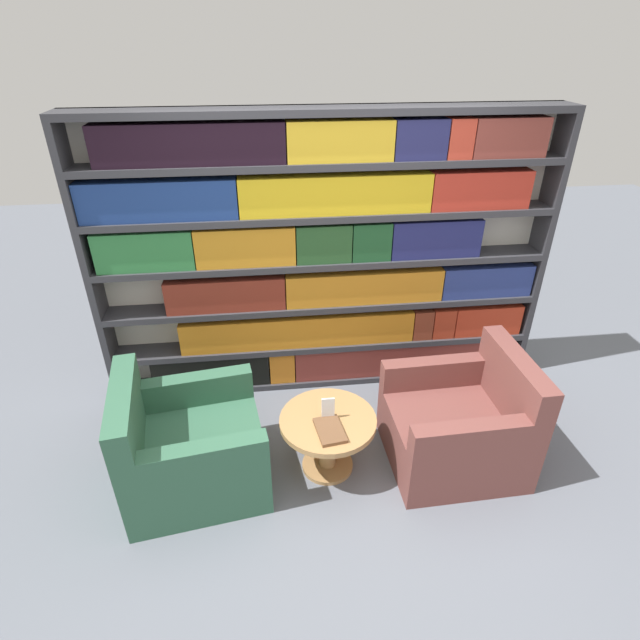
{
  "coord_description": "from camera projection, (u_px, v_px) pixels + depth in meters",
  "views": [
    {
      "loc": [
        -0.46,
        -2.24,
        2.69
      ],
      "look_at": [
        -0.11,
        0.73,
        0.94
      ],
      "focal_mm": 28.0,
      "sensor_mm": 36.0,
      "label": 1
    }
  ],
  "objects": [
    {
      "name": "ground_plane",
      "position": [
        349.0,
        496.0,
        3.33
      ],
      "size": [
        14.0,
        14.0,
        0.0
      ],
      "primitive_type": "plane",
      "color": "slate"
    },
    {
      "name": "bookshelf",
      "position": [
        326.0,
        260.0,
        3.92
      ],
      "size": [
        3.55,
        0.3,
        2.25
      ],
      "color": "silver",
      "rests_on": "ground_plane"
    },
    {
      "name": "armchair_left",
      "position": [
        189.0,
        450.0,
        3.3
      ],
      "size": [
        0.99,
        0.93,
        0.84
      ],
      "rotation": [
        0.0,
        0.0,
        1.71
      ],
      "color": "#336047",
      "rests_on": "ground_plane"
    },
    {
      "name": "armchair_right",
      "position": [
        460.0,
        426.0,
        3.49
      ],
      "size": [
        0.91,
        0.84,
        0.84
      ],
      "rotation": [
        0.0,
        0.0,
        -1.54
      ],
      "color": "brown",
      "rests_on": "ground_plane"
    },
    {
      "name": "coffee_table",
      "position": [
        328.0,
        433.0,
        3.39
      ],
      "size": [
        0.65,
        0.65,
        0.44
      ],
      "color": "#AD7F4C",
      "rests_on": "ground_plane"
    },
    {
      "name": "table_sign",
      "position": [
        328.0,
        410.0,
        3.29
      ],
      "size": [
        0.09,
        0.06,
        0.17
      ],
      "color": "black",
      "rests_on": "coffee_table"
    },
    {
      "name": "stray_book",
      "position": [
        330.0,
        430.0,
        3.21
      ],
      "size": [
        0.2,
        0.28,
        0.03
      ],
      "color": "brown",
      "rests_on": "coffee_table"
    }
  ]
}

